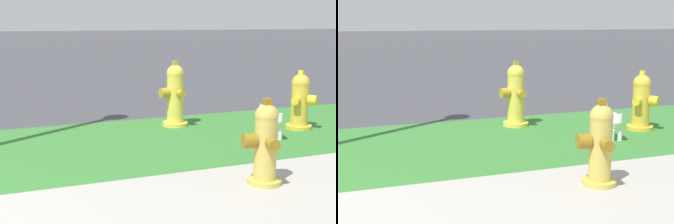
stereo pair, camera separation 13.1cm
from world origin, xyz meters
TOP-DOWN VIEW (x-y plane):
  - fire_hydrant_by_grass_verge at (5.39, 1.99)m, footprint 0.36×0.35m
  - fire_hydrant_far_end at (4.05, 2.69)m, footprint 0.36×0.39m
  - fire_hydrant_mid_block at (3.90, 0.46)m, footprint 0.33×0.37m
  - small_white_dog at (4.82, 1.75)m, footprint 0.19×0.46m

SIDE VIEW (x-z plane):
  - small_white_dog at x=4.82m, z-range 0.03..0.40m
  - fire_hydrant_mid_block at x=3.90m, z-range -0.02..0.69m
  - fire_hydrant_by_grass_verge at x=5.39m, z-range -0.02..0.69m
  - fire_hydrant_far_end at x=4.05m, z-range -0.01..0.79m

